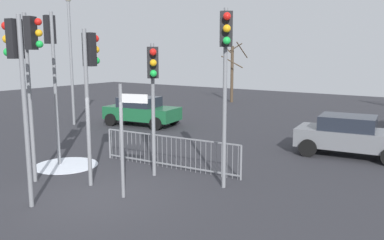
{
  "coord_description": "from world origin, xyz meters",
  "views": [
    {
      "loc": [
        7.75,
        -6.89,
        3.71
      ],
      "look_at": [
        0.96,
        2.93,
        1.7
      ],
      "focal_mm": 37.34,
      "sensor_mm": 36.0,
      "label": 1
    }
  ],
  "objects_px": {
    "street_lamp": "(70,46)",
    "traffic_light_rear_right": "(153,80)",
    "traffic_light_foreground_right": "(18,68)",
    "traffic_light_mid_left": "(52,55)",
    "bare_tree_left": "(232,71)",
    "traffic_light_rear_left": "(90,72)",
    "car_grey_far": "(350,135)",
    "traffic_light_mid_right": "(32,60)",
    "direction_sign_post": "(124,135)",
    "car_green_trailing": "(141,111)",
    "traffic_light_foreground_left": "(226,59)"
  },
  "relations": [
    {
      "from": "street_lamp",
      "to": "traffic_light_rear_right",
      "type": "bearing_deg",
      "value": -25.9
    },
    {
      "from": "street_lamp",
      "to": "traffic_light_foreground_right",
      "type": "bearing_deg",
      "value": -44.7
    },
    {
      "from": "traffic_light_mid_left",
      "to": "bare_tree_left",
      "type": "relative_size",
      "value": 1.08
    },
    {
      "from": "traffic_light_rear_left",
      "to": "car_grey_far",
      "type": "distance_m",
      "value": 9.44
    },
    {
      "from": "traffic_light_foreground_right",
      "to": "traffic_light_rear_left",
      "type": "relative_size",
      "value": 1.05
    },
    {
      "from": "traffic_light_mid_right",
      "to": "traffic_light_foreground_right",
      "type": "distance_m",
      "value": 1.9
    },
    {
      "from": "street_lamp",
      "to": "bare_tree_left",
      "type": "distance_m",
      "value": 13.38
    },
    {
      "from": "car_grey_far",
      "to": "direction_sign_post",
      "type": "bearing_deg",
      "value": -122.35
    },
    {
      "from": "traffic_light_rear_right",
      "to": "bare_tree_left",
      "type": "height_order",
      "value": "bare_tree_left"
    },
    {
      "from": "car_grey_far",
      "to": "street_lamp",
      "type": "relative_size",
      "value": 0.6
    },
    {
      "from": "car_green_trailing",
      "to": "car_grey_far",
      "type": "bearing_deg",
      "value": -10.39
    },
    {
      "from": "street_lamp",
      "to": "traffic_light_mid_right",
      "type": "bearing_deg",
      "value": -44.97
    },
    {
      "from": "traffic_light_mid_right",
      "to": "traffic_light_mid_left",
      "type": "bearing_deg",
      "value": -164.28
    },
    {
      "from": "traffic_light_mid_left",
      "to": "direction_sign_post",
      "type": "bearing_deg",
      "value": -91.94
    },
    {
      "from": "car_grey_far",
      "to": "bare_tree_left",
      "type": "distance_m",
      "value": 16.27
    },
    {
      "from": "traffic_light_mid_right",
      "to": "car_green_trailing",
      "type": "distance_m",
      "value": 9.77
    },
    {
      "from": "traffic_light_foreground_left",
      "to": "bare_tree_left",
      "type": "xyz_separation_m",
      "value": [
        -9.37,
        17.34,
        -1.18
      ]
    },
    {
      "from": "traffic_light_mid_left",
      "to": "traffic_light_rear_right",
      "type": "relative_size",
      "value": 1.26
    },
    {
      "from": "traffic_light_foreground_left",
      "to": "direction_sign_post",
      "type": "bearing_deg",
      "value": 14.76
    },
    {
      "from": "traffic_light_foreground_left",
      "to": "street_lamp",
      "type": "distance_m",
      "value": 12.26
    },
    {
      "from": "traffic_light_rear_left",
      "to": "car_green_trailing",
      "type": "height_order",
      "value": "traffic_light_rear_left"
    },
    {
      "from": "traffic_light_mid_right",
      "to": "traffic_light_rear_left",
      "type": "height_order",
      "value": "traffic_light_mid_right"
    },
    {
      "from": "traffic_light_rear_right",
      "to": "street_lamp",
      "type": "xyz_separation_m",
      "value": [
        -9.2,
        4.47,
        1.12
      ]
    },
    {
      "from": "car_grey_far",
      "to": "car_green_trailing",
      "type": "height_order",
      "value": "same"
    },
    {
      "from": "traffic_light_mid_right",
      "to": "street_lamp",
      "type": "distance_m",
      "value": 9.54
    },
    {
      "from": "traffic_light_foreground_left",
      "to": "traffic_light_rear_left",
      "type": "xyz_separation_m",
      "value": [
        -3.28,
        -1.72,
        -0.37
      ]
    },
    {
      "from": "traffic_light_mid_right",
      "to": "traffic_light_foreground_left",
      "type": "xyz_separation_m",
      "value": [
        4.76,
        2.5,
        0.05
      ]
    },
    {
      "from": "bare_tree_left",
      "to": "traffic_light_foreground_right",
      "type": "bearing_deg",
      "value": -74.19
    },
    {
      "from": "car_green_trailing",
      "to": "direction_sign_post",
      "type": "bearing_deg",
      "value": -58.94
    },
    {
      "from": "bare_tree_left",
      "to": "car_grey_far",
      "type": "bearing_deg",
      "value": -45.71
    },
    {
      "from": "traffic_light_mid_left",
      "to": "traffic_light_foreground_left",
      "type": "height_order",
      "value": "traffic_light_mid_left"
    },
    {
      "from": "traffic_light_mid_left",
      "to": "traffic_light_rear_right",
      "type": "distance_m",
      "value": 3.81
    },
    {
      "from": "traffic_light_rear_right",
      "to": "traffic_light_foreground_left",
      "type": "relative_size",
      "value": 0.82
    },
    {
      "from": "traffic_light_mid_right",
      "to": "traffic_light_foreground_left",
      "type": "distance_m",
      "value": 5.37
    },
    {
      "from": "traffic_light_rear_left",
      "to": "car_green_trailing",
      "type": "distance_m",
      "value": 9.7
    },
    {
      "from": "car_green_trailing",
      "to": "bare_tree_left",
      "type": "bearing_deg",
      "value": 86.14
    },
    {
      "from": "traffic_light_mid_right",
      "to": "car_grey_far",
      "type": "relative_size",
      "value": 1.21
    },
    {
      "from": "traffic_light_rear_right",
      "to": "car_green_trailing",
      "type": "distance_m",
      "value": 9.12
    },
    {
      "from": "traffic_light_rear_right",
      "to": "traffic_light_rear_left",
      "type": "relative_size",
      "value": 0.92
    },
    {
      "from": "direction_sign_post",
      "to": "street_lamp",
      "type": "xyz_separation_m",
      "value": [
        -9.72,
        6.25,
        2.38
      ]
    },
    {
      "from": "traffic_light_rear_right",
      "to": "street_lamp",
      "type": "bearing_deg",
      "value": -69.11
    },
    {
      "from": "traffic_light_mid_left",
      "to": "car_grey_far",
      "type": "relative_size",
      "value": 1.26
    },
    {
      "from": "car_grey_far",
      "to": "street_lamp",
      "type": "distance_m",
      "value": 13.91
    },
    {
      "from": "direction_sign_post",
      "to": "bare_tree_left",
      "type": "height_order",
      "value": "bare_tree_left"
    },
    {
      "from": "traffic_light_foreground_right",
      "to": "bare_tree_left",
      "type": "bearing_deg",
      "value": 5.31
    },
    {
      "from": "traffic_light_foreground_right",
      "to": "car_green_trailing",
      "type": "relative_size",
      "value": 1.14
    },
    {
      "from": "traffic_light_foreground_right",
      "to": "car_grey_far",
      "type": "distance_m",
      "value": 11.23
    },
    {
      "from": "traffic_light_foreground_left",
      "to": "car_grey_far",
      "type": "bearing_deg",
      "value": -142.45
    },
    {
      "from": "direction_sign_post",
      "to": "car_green_trailing",
      "type": "distance_m",
      "value": 10.56
    },
    {
      "from": "traffic_light_rear_right",
      "to": "car_grey_far",
      "type": "distance_m",
      "value": 7.64
    }
  ]
}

